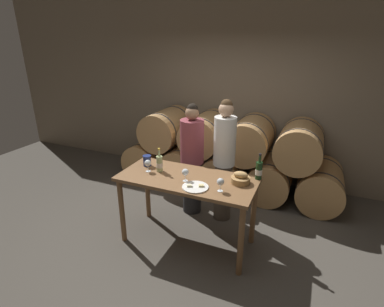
{
  "coord_description": "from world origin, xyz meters",
  "views": [
    {
      "loc": [
        1.3,
        -2.87,
        2.41
      ],
      "look_at": [
        0.0,
        0.14,
        1.14
      ],
      "focal_mm": 28.0,
      "sensor_mm": 36.0,
      "label": 1
    }
  ],
  "objects_px": {
    "wine_glass_left": "(185,172)",
    "wine_glass_far_left": "(148,163)",
    "wine_bottle_red": "(259,170)",
    "bread_basket": "(241,179)",
    "wine_bottle_white": "(160,164)",
    "wine_glass_center": "(220,182)",
    "person_left": "(192,159)",
    "tasting_table": "(187,187)",
    "cheese_plate": "(195,187)",
    "blue_crock": "(147,160)",
    "person_right": "(224,160)"
  },
  "relations": [
    {
      "from": "wine_glass_left",
      "to": "wine_glass_far_left",
      "type": "bearing_deg",
      "value": 173.57
    },
    {
      "from": "wine_bottle_red",
      "to": "bread_basket",
      "type": "relative_size",
      "value": 1.44
    },
    {
      "from": "wine_bottle_white",
      "to": "wine_glass_far_left",
      "type": "bearing_deg",
      "value": -153.29
    },
    {
      "from": "wine_bottle_red",
      "to": "wine_bottle_white",
      "type": "distance_m",
      "value": 1.18
    },
    {
      "from": "wine_bottle_white",
      "to": "wine_glass_center",
      "type": "relative_size",
      "value": 1.99
    },
    {
      "from": "person_left",
      "to": "wine_bottle_white",
      "type": "height_order",
      "value": "person_left"
    },
    {
      "from": "tasting_table",
      "to": "bread_basket",
      "type": "height_order",
      "value": "bread_basket"
    },
    {
      "from": "cheese_plate",
      "to": "blue_crock",
      "type": "bearing_deg",
      "value": 158.46
    },
    {
      "from": "wine_bottle_red",
      "to": "blue_crock",
      "type": "height_order",
      "value": "wine_bottle_red"
    },
    {
      "from": "wine_bottle_red",
      "to": "cheese_plate",
      "type": "distance_m",
      "value": 0.77
    },
    {
      "from": "wine_bottle_red",
      "to": "person_right",
      "type": "bearing_deg",
      "value": 143.56
    },
    {
      "from": "person_left",
      "to": "wine_glass_left",
      "type": "height_order",
      "value": "person_left"
    },
    {
      "from": "person_right",
      "to": "tasting_table",
      "type": "bearing_deg",
      "value": -108.41
    },
    {
      "from": "wine_bottle_white",
      "to": "blue_crock",
      "type": "distance_m",
      "value": 0.25
    },
    {
      "from": "wine_glass_far_left",
      "to": "wine_glass_center",
      "type": "bearing_deg",
      "value": -7.79
    },
    {
      "from": "wine_bottle_red",
      "to": "wine_glass_far_left",
      "type": "height_order",
      "value": "wine_bottle_red"
    },
    {
      "from": "wine_glass_far_left",
      "to": "bread_basket",
      "type": "bearing_deg",
      "value": 7.24
    },
    {
      "from": "tasting_table",
      "to": "wine_glass_left",
      "type": "bearing_deg",
      "value": -78.6
    },
    {
      "from": "wine_bottle_white",
      "to": "wine_glass_left",
      "type": "xyz_separation_m",
      "value": [
        0.4,
        -0.12,
        0.01
      ]
    },
    {
      "from": "cheese_plate",
      "to": "wine_glass_center",
      "type": "xyz_separation_m",
      "value": [
        0.27,
        0.03,
        0.1
      ]
    },
    {
      "from": "bread_basket",
      "to": "wine_glass_left",
      "type": "xyz_separation_m",
      "value": [
        -0.59,
        -0.2,
        0.05
      ]
    },
    {
      "from": "wine_bottle_red",
      "to": "blue_crock",
      "type": "relative_size",
      "value": 2.27
    },
    {
      "from": "wine_glass_left",
      "to": "blue_crock",
      "type": "bearing_deg",
      "value": 161.57
    },
    {
      "from": "wine_glass_far_left",
      "to": "wine_glass_center",
      "type": "height_order",
      "value": "same"
    },
    {
      "from": "wine_bottle_red",
      "to": "wine_glass_left",
      "type": "height_order",
      "value": "wine_bottle_red"
    },
    {
      "from": "person_left",
      "to": "wine_bottle_red",
      "type": "relative_size",
      "value": 5.18
    },
    {
      "from": "wine_glass_left",
      "to": "wine_glass_center",
      "type": "relative_size",
      "value": 1.0
    },
    {
      "from": "person_left",
      "to": "blue_crock",
      "type": "xyz_separation_m",
      "value": [
        -0.37,
        -0.57,
        0.15
      ]
    },
    {
      "from": "person_left",
      "to": "person_right",
      "type": "relative_size",
      "value": 0.95
    },
    {
      "from": "tasting_table",
      "to": "cheese_plate",
      "type": "distance_m",
      "value": 0.3
    },
    {
      "from": "bread_basket",
      "to": "cheese_plate",
      "type": "height_order",
      "value": "bread_basket"
    },
    {
      "from": "person_left",
      "to": "wine_bottle_white",
      "type": "bearing_deg",
      "value": -102.42
    },
    {
      "from": "tasting_table",
      "to": "wine_glass_left",
      "type": "distance_m",
      "value": 0.25
    },
    {
      "from": "wine_glass_far_left",
      "to": "wine_bottle_red",
      "type": "bearing_deg",
      "value": 14.36
    },
    {
      "from": "cheese_plate",
      "to": "person_right",
      "type": "bearing_deg",
      "value": 87.04
    },
    {
      "from": "wine_bottle_white",
      "to": "cheese_plate",
      "type": "bearing_deg",
      "value": -21.89
    },
    {
      "from": "cheese_plate",
      "to": "wine_glass_center",
      "type": "bearing_deg",
      "value": 6.57
    },
    {
      "from": "person_left",
      "to": "blue_crock",
      "type": "relative_size",
      "value": 11.76
    },
    {
      "from": "wine_glass_far_left",
      "to": "wine_glass_left",
      "type": "relative_size",
      "value": 1.0
    },
    {
      "from": "blue_crock",
      "to": "wine_glass_left",
      "type": "distance_m",
      "value": 0.66
    },
    {
      "from": "blue_crock",
      "to": "wine_glass_left",
      "type": "relative_size",
      "value": 0.91
    },
    {
      "from": "wine_bottle_white",
      "to": "bread_basket",
      "type": "height_order",
      "value": "wine_bottle_white"
    },
    {
      "from": "person_left",
      "to": "blue_crock",
      "type": "bearing_deg",
      "value": -123.13
    },
    {
      "from": "wine_bottle_white",
      "to": "wine_glass_center",
      "type": "height_order",
      "value": "wine_bottle_white"
    },
    {
      "from": "blue_crock",
      "to": "cheese_plate",
      "type": "height_order",
      "value": "blue_crock"
    },
    {
      "from": "person_left",
      "to": "wine_glass_far_left",
      "type": "height_order",
      "value": "person_left"
    },
    {
      "from": "person_left",
      "to": "wine_glass_far_left",
      "type": "bearing_deg",
      "value": -110.58
    },
    {
      "from": "person_left",
      "to": "wine_bottle_red",
      "type": "bearing_deg",
      "value": -21.58
    },
    {
      "from": "bread_basket",
      "to": "cheese_plate",
      "type": "bearing_deg",
      "value": -144.07
    },
    {
      "from": "wine_bottle_red",
      "to": "tasting_table",
      "type": "bearing_deg",
      "value": -158.96
    }
  ]
}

